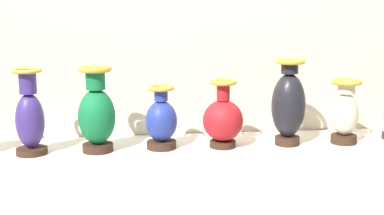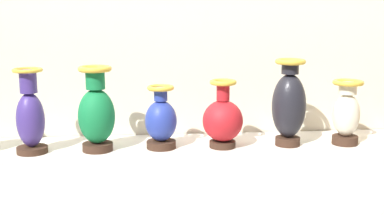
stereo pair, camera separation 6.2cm
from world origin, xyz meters
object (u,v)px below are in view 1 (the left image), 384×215
object	(u,v)px
vase_indigo	(30,117)
vase_ivory	(345,112)
vase_cobalt	(161,121)
vase_onyx	(288,104)
vase_crimson	(223,119)
vase_emerald	(97,113)

from	to	relation	value
vase_indigo	vase_ivory	world-z (taller)	vase_indigo
vase_cobalt	vase_ivory	world-z (taller)	vase_ivory
vase_ivory	vase_onyx	bearing A→B (deg)	178.47
vase_onyx	vase_ivory	xyz separation A→B (m)	(0.27, -0.01, -0.04)
vase_indigo	vase_onyx	size ratio (longest dim) A/B	0.93
vase_cobalt	vase_crimson	world-z (taller)	vase_crimson
vase_cobalt	vase_ivory	bearing A→B (deg)	-0.91
vase_emerald	vase_ivory	xyz separation A→B (m)	(1.13, 0.00, -0.02)
vase_crimson	vase_onyx	distance (m)	0.31
vase_indigo	vase_emerald	bearing A→B (deg)	1.73
vase_cobalt	vase_ivory	xyz separation A→B (m)	(0.85, -0.01, 0.02)
vase_indigo	vase_cobalt	size ratio (longest dim) A/B	1.30
vase_emerald	vase_crimson	distance (m)	0.56
vase_cobalt	vase_onyx	size ratio (longest dim) A/B	0.72
vase_emerald	vase_onyx	size ratio (longest dim) A/B	0.95
vase_onyx	vase_ivory	world-z (taller)	vase_onyx
vase_cobalt	vase_onyx	xyz separation A→B (m)	(0.58, -0.01, 0.07)
vase_indigo	vase_ivory	bearing A→B (deg)	0.39
vase_indigo	vase_cobalt	bearing A→B (deg)	2.35
vase_cobalt	vase_crimson	bearing A→B (deg)	-2.33
vase_indigo	vase_onyx	bearing A→B (deg)	0.84
vase_crimson	vase_onyx	size ratio (longest dim) A/B	0.78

